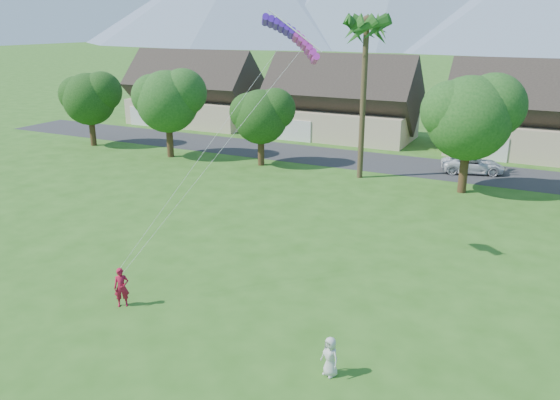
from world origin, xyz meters
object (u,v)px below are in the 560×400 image
Objects in this scene: kite_flyer at (122,287)px; parafoil_kite at (294,35)px; watcher at (330,357)px; parked_car at (473,165)px.

kite_flyer is 13.68m from parafoil_kite.
parafoil_kite reaches higher than kite_flyer.
watcher is 30.73m from parked_car.
parafoil_kite is at bearing 18.59° from kite_flyer.
kite_flyer is 0.54× the size of parafoil_kite.
parked_car is (10.63, 30.14, -0.20)m from kite_flyer.
kite_flyer is at bearing -140.68° from parafoil_kite.
kite_flyer reaches higher than watcher.
kite_flyer is 31.96m from parked_car.
watcher is at bearing 161.93° from parked_car.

